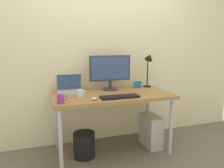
% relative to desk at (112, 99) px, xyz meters
% --- Properties ---
extents(ground_plane, '(6.00, 6.00, 0.00)m').
position_rel_desk_xyz_m(ground_plane, '(0.00, 0.00, -0.68)').
color(ground_plane, '#665B51').
extents(back_wall, '(4.40, 0.04, 2.60)m').
position_rel_desk_xyz_m(back_wall, '(0.00, 0.42, 0.62)').
color(back_wall, beige).
rests_on(back_wall, ground_plane).
extents(desk, '(1.43, 0.73, 0.74)m').
position_rel_desk_xyz_m(desk, '(0.00, 0.00, 0.00)').
color(desk, olive).
rests_on(desk, ground_plane).
extents(monitor, '(0.55, 0.20, 0.45)m').
position_rel_desk_xyz_m(monitor, '(0.05, 0.23, 0.32)').
color(monitor, '#333338').
rests_on(monitor, desk).
extents(laptop, '(0.32, 0.26, 0.23)m').
position_rel_desk_xyz_m(laptop, '(-0.47, 0.25, 0.12)').
color(laptop, '#B2B2B7').
rests_on(laptop, desk).
extents(desk_lamp, '(0.11, 0.16, 0.49)m').
position_rel_desk_xyz_m(desk_lamp, '(0.61, 0.23, 0.41)').
color(desk_lamp, black).
rests_on(desk_lamp, desk).
extents(keyboard, '(0.44, 0.14, 0.02)m').
position_rel_desk_xyz_m(keyboard, '(0.02, -0.22, 0.08)').
color(keyboard, black).
rests_on(keyboard, desk).
extents(mouse, '(0.06, 0.09, 0.03)m').
position_rel_desk_xyz_m(mouse, '(-0.28, -0.24, 0.08)').
color(mouse, '#B2B2B7').
rests_on(mouse, desk).
extents(coffee_mug, '(0.11, 0.07, 0.09)m').
position_rel_desk_xyz_m(coffee_mug, '(-0.63, -0.25, 0.11)').
color(coffee_mug, purple).
rests_on(coffee_mug, desk).
extents(glass_cup, '(0.12, 0.08, 0.08)m').
position_rel_desk_xyz_m(glass_cup, '(-0.39, -0.03, 0.10)').
color(glass_cup, silver).
rests_on(glass_cup, desk).
extents(photo_frame, '(0.11, 0.03, 0.09)m').
position_rel_desk_xyz_m(photo_frame, '(0.45, 0.24, 0.11)').
color(photo_frame, '#1E72BF').
rests_on(photo_frame, desk).
extents(computer_tower, '(0.18, 0.36, 0.42)m').
position_rel_desk_xyz_m(computer_tower, '(0.53, -0.03, -0.47)').
color(computer_tower, '#B2B2B7').
rests_on(computer_tower, ground_plane).
extents(wastebasket, '(0.26, 0.26, 0.30)m').
position_rel_desk_xyz_m(wastebasket, '(-0.36, -0.03, -0.53)').
color(wastebasket, black).
rests_on(wastebasket, ground_plane).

